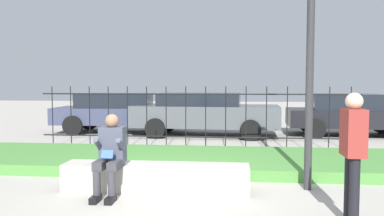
% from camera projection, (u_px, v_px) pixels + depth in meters
% --- Properties ---
extents(ground_plane, '(60.00, 60.00, 0.00)m').
position_uv_depth(ground_plane, '(174.00, 191.00, 5.88)').
color(ground_plane, '#A8A399').
extents(stone_bench, '(2.93, 0.48, 0.43)m').
position_uv_depth(stone_bench, '(156.00, 179.00, 5.89)').
color(stone_bench, '#ADA89E').
rests_on(stone_bench, ground_plane).
extents(person_seated_reader, '(0.42, 0.73, 1.23)m').
position_uv_depth(person_seated_reader, '(111.00, 152.00, 5.65)').
color(person_seated_reader, black).
rests_on(person_seated_reader, ground_plane).
extents(grass_berm, '(10.20, 2.51, 0.20)m').
position_uv_depth(grass_berm, '(188.00, 160.00, 7.81)').
color(grass_berm, '#4C893D').
rests_on(grass_berm, ground_plane).
extents(iron_fence, '(8.20, 0.03, 1.62)m').
position_uv_depth(iron_fence, '(196.00, 117.00, 9.61)').
color(iron_fence, black).
rests_on(iron_fence, ground_plane).
extents(car_parked_right, '(4.06, 2.07, 1.36)m').
position_uv_depth(car_parked_right, '(349.00, 114.00, 12.17)').
color(car_parked_right, black).
rests_on(car_parked_right, ground_plane).
extents(car_parked_left, '(4.48, 1.98, 1.36)m').
position_uv_depth(car_parked_left, '(119.00, 112.00, 12.93)').
color(car_parked_left, '#383D56').
rests_on(car_parked_left, ground_plane).
extents(car_parked_center, '(4.79, 2.15, 1.39)m').
position_uv_depth(car_parked_center, '(204.00, 113.00, 12.17)').
color(car_parked_center, '#4C5156').
rests_on(car_parked_center, ground_plane).
extents(person_passerby, '(0.22, 0.36, 1.59)m').
position_uv_depth(person_passerby, '(353.00, 148.00, 4.40)').
color(person_passerby, black).
rests_on(person_passerby, ground_plane).
extents(street_lamp, '(0.28, 0.28, 4.47)m').
position_uv_depth(street_lamp, '(311.00, 19.00, 5.82)').
color(street_lamp, '#2D2D30').
rests_on(street_lamp, ground_plane).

